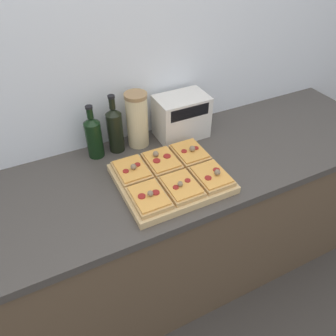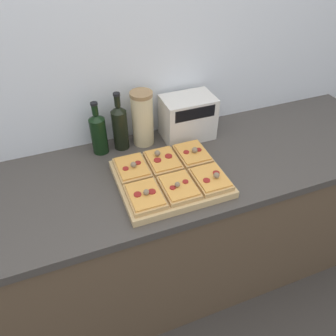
{
  "view_description": "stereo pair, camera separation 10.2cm",
  "coord_description": "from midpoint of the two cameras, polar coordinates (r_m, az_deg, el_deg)",
  "views": [
    {
      "loc": [
        -0.41,
        -0.72,
        1.84
      ],
      "look_at": [
        0.08,
        0.26,
        0.94
      ],
      "focal_mm": 35.0,
      "sensor_mm": 36.0,
      "label": 1
    },
    {
      "loc": [
        -0.31,
        -0.76,
        1.84
      ],
      "look_at": [
        0.08,
        0.26,
        0.94
      ],
      "focal_mm": 35.0,
      "sensor_mm": 36.0,
      "label": 2
    }
  ],
  "objects": [
    {
      "name": "wine_bottle",
      "position": [
        1.57,
        -6.53,
        7.19
      ],
      "size": [
        0.07,
        0.07,
        0.29
      ],
      "color": "black",
      "rests_on": "kitchen_counter"
    },
    {
      "name": "cutting_board",
      "position": [
        1.42,
        2.5,
        -1.92
      ],
      "size": [
        0.45,
        0.39,
        0.03
      ],
      "primitive_type": "cube",
      "color": "tan",
      "rests_on": "kitchen_counter"
    },
    {
      "name": "pizza_slice_back_center",
      "position": [
        1.47,
        1.09,
        1.26
      ],
      "size": [
        0.13,
        0.18,
        0.05
      ],
      "color": "tan",
      "rests_on": "cutting_board"
    },
    {
      "name": "toaster_oven",
      "position": [
        1.66,
        5.23,
        8.73
      ],
      "size": [
        0.28,
        0.17,
        0.22
      ],
      "color": "beige",
      "rests_on": "kitchen_counter"
    },
    {
      "name": "ground_plane",
      "position": [
        2.01,
        2.24,
        -26.42
      ],
      "size": [
        12.0,
        12.0,
        0.0
      ],
      "primitive_type": "plane",
      "color": "#3D3833"
    },
    {
      "name": "olive_oil_bottle",
      "position": [
        1.56,
        -10.18,
        6.05
      ],
      "size": [
        0.08,
        0.08,
        0.26
      ],
      "color": "black",
      "rests_on": "kitchen_counter"
    },
    {
      "name": "pizza_slice_back_right",
      "position": [
        1.52,
        6.21,
        2.44
      ],
      "size": [
        0.13,
        0.18,
        0.05
      ],
      "color": "tan",
      "rests_on": "cutting_board"
    },
    {
      "name": "pizza_slice_back_left",
      "position": [
        1.43,
        -4.26,
        -0.06
      ],
      "size": [
        0.13,
        0.18,
        0.05
      ],
      "color": "tan",
      "rests_on": "cutting_board"
    },
    {
      "name": "pizza_slice_front_left",
      "position": [
        1.3,
        -1.76,
        -4.97
      ],
      "size": [
        0.13,
        0.18,
        0.05
      ],
      "color": "tan",
      "rests_on": "cutting_board"
    },
    {
      "name": "pizza_slice_front_right",
      "position": [
        1.39,
        9.55,
        -1.91
      ],
      "size": [
        0.13,
        0.18,
        0.05
      ],
      "color": "tan",
      "rests_on": "cutting_board"
    },
    {
      "name": "grain_jar_tall",
      "position": [
        1.59,
        -2.61,
        8.58
      ],
      "size": [
        0.11,
        0.11,
        0.28
      ],
      "color": "beige",
      "rests_on": "kitchen_counter"
    },
    {
      "name": "wall_back",
      "position": [
        1.57,
        -6.54,
        17.33
      ],
      "size": [
        6.0,
        0.06,
        2.5
      ],
      "color": "silver",
      "rests_on": "ground_plane"
    },
    {
      "name": "pizza_slice_front_center",
      "position": [
        1.34,
        4.08,
        -3.41
      ],
      "size": [
        0.13,
        0.18,
        0.05
      ],
      "color": "tan",
      "rests_on": "cutting_board"
    },
    {
      "name": "kitchen_counter",
      "position": [
        1.79,
        -1.44,
        -11.77
      ],
      "size": [
        2.63,
        0.67,
        0.88
      ],
      "color": "brown",
      "rests_on": "ground_plane"
    }
  ]
}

